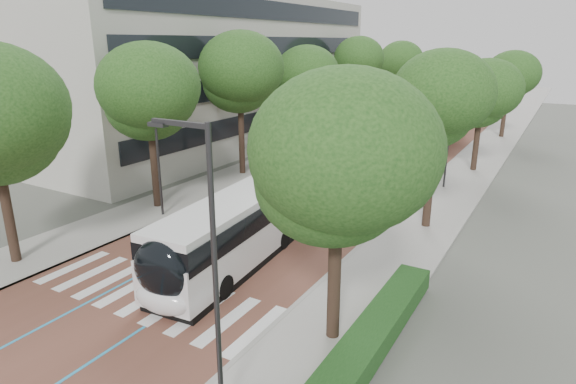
% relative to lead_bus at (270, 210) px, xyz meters
% --- Properties ---
extents(ground, '(160.00, 160.00, 0.00)m').
position_rel_lead_bus_xyz_m(ground, '(-1.16, -8.27, -1.63)').
color(ground, '#51544C').
rests_on(ground, ground).
extents(road, '(11.00, 140.00, 0.02)m').
position_rel_lead_bus_xyz_m(road, '(-1.16, 31.73, -1.62)').
color(road, brown).
rests_on(road, ground).
extents(sidewalk_left, '(4.00, 140.00, 0.12)m').
position_rel_lead_bus_xyz_m(sidewalk_left, '(-8.66, 31.73, -1.57)').
color(sidewalk_left, '#989490').
rests_on(sidewalk_left, ground).
extents(sidewalk_right, '(4.00, 140.00, 0.12)m').
position_rel_lead_bus_xyz_m(sidewalk_right, '(6.34, 31.73, -1.57)').
color(sidewalk_right, '#989490').
rests_on(sidewalk_right, ground).
extents(kerb_left, '(0.20, 140.00, 0.14)m').
position_rel_lead_bus_xyz_m(kerb_left, '(-6.76, 31.73, -1.57)').
color(kerb_left, gray).
rests_on(kerb_left, ground).
extents(kerb_right, '(0.20, 140.00, 0.14)m').
position_rel_lead_bus_xyz_m(kerb_right, '(4.44, 31.73, -1.57)').
color(kerb_right, gray).
rests_on(kerb_right, ground).
extents(zebra_crossing, '(10.55, 3.60, 0.01)m').
position_rel_lead_bus_xyz_m(zebra_crossing, '(-0.96, -7.27, -1.60)').
color(zebra_crossing, silver).
rests_on(zebra_crossing, ground).
extents(lane_line_left, '(0.12, 126.00, 0.01)m').
position_rel_lead_bus_xyz_m(lane_line_left, '(-2.76, 31.73, -1.60)').
color(lane_line_left, '#2790C3').
rests_on(lane_line_left, road).
extents(lane_line_right, '(0.12, 126.00, 0.01)m').
position_rel_lead_bus_xyz_m(lane_line_right, '(0.44, 31.73, -1.60)').
color(lane_line_right, '#2790C3').
rests_on(lane_line_right, road).
extents(office_building, '(18.11, 40.00, 14.00)m').
position_rel_lead_bus_xyz_m(office_building, '(-20.64, 19.73, 5.37)').
color(office_building, beige).
rests_on(office_building, ground).
extents(hedge, '(1.20, 14.00, 0.80)m').
position_rel_lead_bus_xyz_m(hedge, '(7.94, -8.27, -1.11)').
color(hedge, '#163C14').
rests_on(hedge, sidewalk_right).
extents(streetlight_near, '(1.82, 0.20, 8.00)m').
position_rel_lead_bus_xyz_m(streetlight_near, '(5.45, -11.27, 3.19)').
color(streetlight_near, '#2B2B2D').
rests_on(streetlight_near, sidewalk_right).
extents(streetlight_far, '(1.82, 0.20, 8.00)m').
position_rel_lead_bus_xyz_m(streetlight_far, '(5.45, 13.73, 3.19)').
color(streetlight_far, '#2B2B2D').
rests_on(streetlight_far, sidewalk_right).
extents(lamp_post_left, '(0.14, 0.14, 8.00)m').
position_rel_lead_bus_xyz_m(lamp_post_left, '(-7.26, -0.27, 2.49)').
color(lamp_post_left, '#2B2B2D').
rests_on(lamp_post_left, sidewalk_left).
extents(trees_left, '(6.50, 61.23, 10.02)m').
position_rel_lead_bus_xyz_m(trees_left, '(-8.66, 14.93, 5.24)').
color(trees_left, black).
rests_on(trees_left, ground).
extents(trees_right, '(5.86, 47.66, 8.93)m').
position_rel_lead_bus_xyz_m(trees_right, '(6.54, 12.74, 4.52)').
color(trees_right, black).
rests_on(trees_right, ground).
extents(lead_bus, '(4.04, 18.54, 3.20)m').
position_rel_lead_bus_xyz_m(lead_bus, '(0.00, 0.00, 0.00)').
color(lead_bus, black).
rests_on(lead_bus, ground).
extents(bus_queued_0, '(3.22, 12.52, 3.20)m').
position_rel_lead_bus_xyz_m(bus_queued_0, '(0.45, 15.86, -0.00)').
color(bus_queued_0, silver).
rests_on(bus_queued_0, ground).
extents(bus_queued_1, '(3.31, 12.53, 3.20)m').
position_rel_lead_bus_xyz_m(bus_queued_1, '(1.31, 28.22, -0.00)').
color(bus_queued_1, silver).
rests_on(bus_queued_1, ground).
extents(bus_queued_2, '(3.13, 12.51, 3.20)m').
position_rel_lead_bus_xyz_m(bus_queued_2, '(0.23, 42.32, -0.00)').
color(bus_queued_2, silver).
rests_on(bus_queued_2, ground).
extents(bus_queued_3, '(3.01, 12.49, 3.20)m').
position_rel_lead_bus_xyz_m(bus_queued_3, '(0.73, 55.22, -0.00)').
color(bus_queued_3, silver).
rests_on(bus_queued_3, ground).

